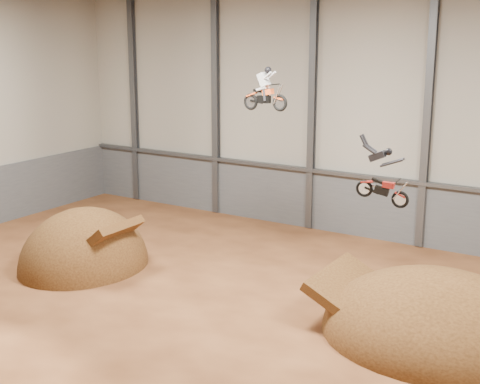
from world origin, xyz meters
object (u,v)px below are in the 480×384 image
at_px(fmx_rider_b, 381,172).
at_px(landing_ramp, 435,337).
at_px(takeoff_ramp, 85,266).
at_px(fmx_rider_a, 265,87).

bearing_deg(fmx_rider_b, landing_ramp, 40.71).
height_order(landing_ramp, fmx_rider_b, fmx_rider_b).
bearing_deg(fmx_rider_b, takeoff_ramp, 171.44).
xyz_separation_m(fmx_rider_a, fmx_rider_b, (7.31, -4.51, -2.34)).
height_order(takeoff_ramp, fmx_rider_a, fmx_rider_a).
bearing_deg(takeoff_ramp, landing_ramp, 4.47).
bearing_deg(takeoff_ramp, fmx_rider_a, 25.87).
xyz_separation_m(landing_ramp, fmx_rider_b, (-1.80, -1.93, 6.65)).
distance_m(takeoff_ramp, fmx_rider_b, 16.78).
bearing_deg(fmx_rider_a, landing_ramp, -9.55).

